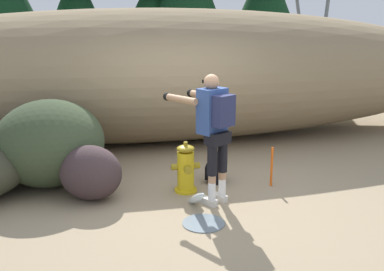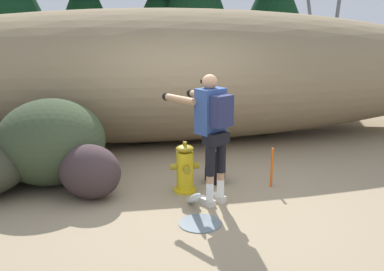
% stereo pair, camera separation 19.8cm
% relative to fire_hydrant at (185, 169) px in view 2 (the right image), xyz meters
% --- Properties ---
extents(ground_plane, '(56.00, 56.00, 0.04)m').
position_rel_fire_hydrant_xyz_m(ground_plane, '(0.16, -0.28, -0.36)').
color(ground_plane, '#998466').
extents(dirt_embankment, '(14.28, 3.20, 2.64)m').
position_rel_fire_hydrant_xyz_m(dirt_embankment, '(0.16, 2.98, 0.98)').
color(dirt_embankment, '#897556').
rests_on(dirt_embankment, ground_plane).
extents(fire_hydrant, '(0.42, 0.37, 0.74)m').
position_rel_fire_hydrant_xyz_m(fire_hydrant, '(0.00, 0.00, 0.00)').
color(fire_hydrant, gold).
rests_on(fire_hydrant, ground_plane).
extents(hydrant_water_jet, '(0.52, 1.19, 0.58)m').
position_rel_fire_hydrant_xyz_m(hydrant_water_jet, '(0.00, -0.73, -0.23)').
color(hydrant_water_jet, silver).
rests_on(hydrant_water_jet, ground_plane).
extents(utility_worker, '(0.84, 1.03, 1.74)m').
position_rel_fire_hydrant_xyz_m(utility_worker, '(0.27, -0.45, 0.76)').
color(utility_worker, beige).
rests_on(utility_worker, ground_plane).
extents(spare_backpack, '(0.35, 0.35, 0.47)m').
position_rel_fire_hydrant_xyz_m(spare_backpack, '(0.52, 0.29, -0.12)').
color(spare_backpack, black).
rests_on(spare_backpack, ground_plane).
extents(boulder_large, '(2.21, 2.19, 1.29)m').
position_rel_fire_hydrant_xyz_m(boulder_large, '(-1.90, 0.73, 0.30)').
color(boulder_large, '#334029').
rests_on(boulder_large, ground_plane).
extents(boulder_small, '(1.58, 1.58, 0.81)m').
position_rel_fire_hydrant_xyz_m(boulder_small, '(-2.55, 1.50, 0.07)').
color(boulder_small, '#353831').
rests_on(boulder_small, ground_plane).
extents(boulder_outlier, '(1.13, 1.06, 0.76)m').
position_rel_fire_hydrant_xyz_m(boulder_outlier, '(-1.33, 0.02, 0.04)').
color(boulder_outlier, '#3C2E30').
rests_on(boulder_outlier, ground_plane).
extents(survey_stake, '(0.04, 0.04, 0.60)m').
position_rel_fire_hydrant_xyz_m(survey_stake, '(1.29, -0.06, -0.04)').
color(survey_stake, '#E55914').
rests_on(survey_stake, ground_plane).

